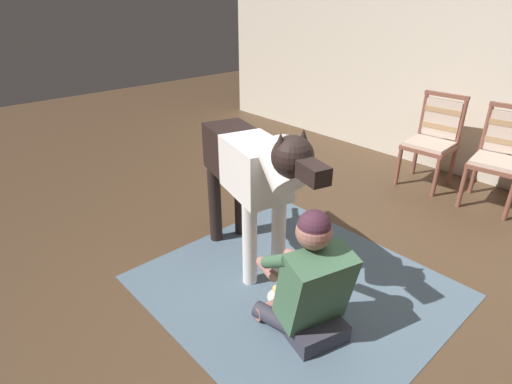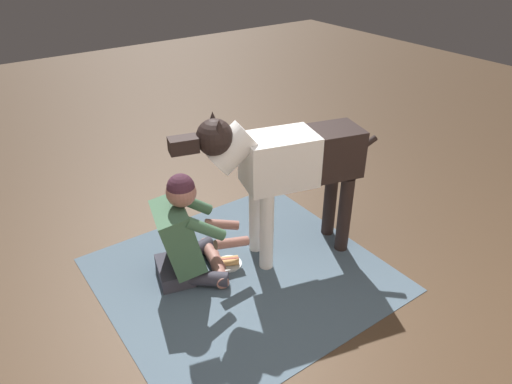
# 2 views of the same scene
# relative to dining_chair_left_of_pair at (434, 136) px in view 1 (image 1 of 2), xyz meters

# --- Properties ---
(ground_plane) EXTENTS (14.96, 14.96, 0.00)m
(ground_plane) POSITION_rel_dining_chair_left_of_pair_xyz_m (0.53, -2.39, -0.54)
(ground_plane) COLOR #4B3624
(area_rug) EXTENTS (1.98, 1.85, 0.01)m
(area_rug) POSITION_rel_dining_chair_left_of_pair_xyz_m (0.25, -2.44, -0.54)
(area_rug) COLOR slate
(area_rug) RESTS_ON ground
(dining_chair_left_of_pair) EXTENTS (0.48, 0.49, 0.98)m
(dining_chair_left_of_pair) POSITION_rel_dining_chair_left_of_pair_xyz_m (0.00, 0.00, 0.00)
(dining_chair_left_of_pair) COLOR brown
(dining_chair_left_of_pair) RESTS_ON ground
(dining_chair_right_of_pair) EXTENTS (0.51, 0.52, 0.98)m
(dining_chair_right_of_pair) POSITION_rel_dining_chair_left_of_pair_xyz_m (0.68, -0.00, 0.00)
(dining_chair_right_of_pair) COLOR brown
(dining_chair_right_of_pair) RESTS_ON ground
(person_sitting_on_floor) EXTENTS (0.73, 0.58, 0.85)m
(person_sitting_on_floor) POSITION_rel_dining_chair_left_of_pair_xyz_m (0.58, -2.68, -0.19)
(person_sitting_on_floor) COLOR #353541
(person_sitting_on_floor) RESTS_ON ground
(large_dog) EXTENTS (1.54, 0.57, 1.24)m
(large_dog) POSITION_rel_dining_chair_left_of_pair_xyz_m (-0.17, -2.48, 0.26)
(large_dog) COLOR white
(large_dog) RESTS_ON ground
(hot_dog_on_plate) EXTENTS (0.20, 0.20, 0.06)m
(hot_dog_on_plate) POSITION_rel_dining_chair_left_of_pair_xyz_m (0.28, -2.60, -0.52)
(hot_dog_on_plate) COLOR silver
(hot_dog_on_plate) RESTS_ON ground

